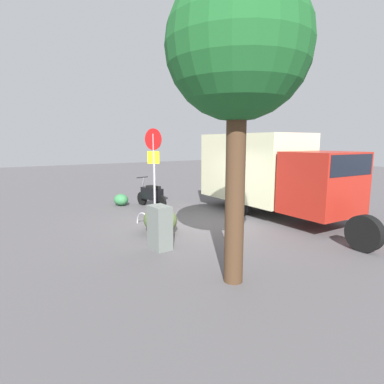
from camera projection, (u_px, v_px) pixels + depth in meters
The scene contains 9 objects.
ground_plane at pixel (198, 225), 10.11m from camera, with size 60.00×60.00×0.00m, color #524F52.
box_truck_near at pixel (272, 171), 11.32m from camera, with size 7.49×2.39×2.94m.
motorcycle at pixel (152, 195), 12.82m from camera, with size 1.79×0.67×1.20m.
stop_sign at pixel (154, 158), 11.24m from camera, with size 0.71×0.33×3.11m.
street_tree at pixel (238, 50), 5.39m from camera, with size 2.53×2.53×5.52m.
utility_cabinet at pixel (160, 227), 7.80m from camera, with size 0.60×0.41×1.09m, color slate.
bike_rack_hoop at pixel (143, 226), 10.05m from camera, with size 0.85×0.85×0.05m, color #B7B7BC.
shrub_near_sign at pixel (121, 200), 13.22m from camera, with size 0.71×0.58×0.48m, color #367946.
shrub_mid_verge at pixel (160, 220), 9.20m from camera, with size 1.13×0.93×0.77m, color #4D6133.
Camera 1 is at (-8.12, 5.53, 2.64)m, focal length 29.52 mm.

